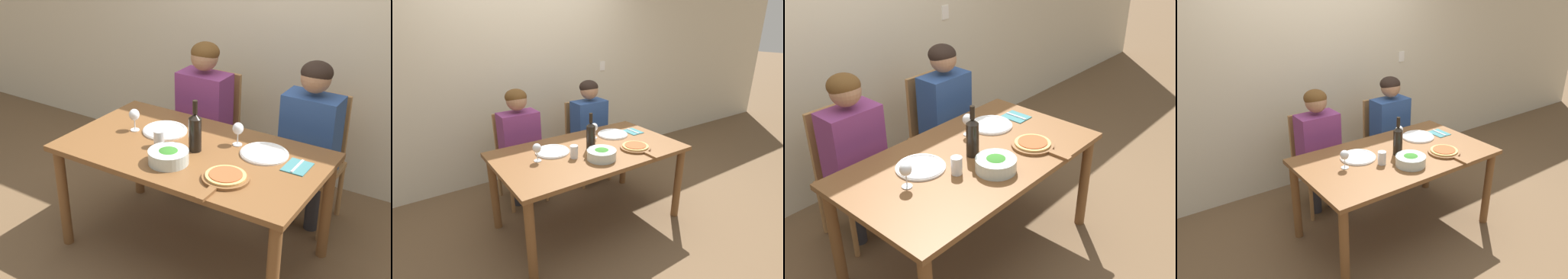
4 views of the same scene
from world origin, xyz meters
The scene contains 16 objects.
ground_plane centered at (0.00, 0.00, 0.00)m, with size 40.00×40.00×0.00m, color brown.
back_wall centered at (0.00, 1.33, 1.35)m, with size 10.00×0.06×2.70m.
dining_table centered at (0.00, 0.00, 0.65)m, with size 1.63×0.92×0.75m.
chair_left centered at (-0.36, 0.81, 0.49)m, with size 0.42×0.42×0.93m.
chair_right centered at (0.49, 0.81, 0.49)m, with size 0.42×0.42×0.93m.
person_woman centered at (-0.36, 0.70, 0.72)m, with size 0.47×0.51×1.20m.
person_man centered at (0.49, 0.70, 0.72)m, with size 0.47×0.51×1.20m.
wine_bottle centered at (0.02, 0.00, 0.88)m, with size 0.08×0.08×0.33m.
broccoli_bowl centered at (-0.02, -0.22, 0.79)m, with size 0.24×0.24×0.09m.
dinner_plate_left centered at (-0.30, 0.12, 0.76)m, with size 0.29×0.29×0.02m.
dinner_plate_right centered at (0.40, 0.18, 0.76)m, with size 0.29×0.29×0.02m.
pizza_on_board centered at (0.36, -0.22, 0.76)m, with size 0.27×0.41×0.04m.
wine_glass_left centered at (-0.48, 0.03, 0.85)m, with size 0.07×0.07×0.15m.
wine_glass_right centered at (0.20, 0.21, 0.85)m, with size 0.07×0.07×0.15m.
water_tumbler centered at (-0.20, -0.07, 0.80)m, with size 0.07×0.07×0.11m.
fork_on_napkin centered at (0.64, 0.13, 0.75)m, with size 0.14×0.18×0.01m.
Camera 2 is at (-1.39, -2.04, 1.79)m, focal length 28.00 mm.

